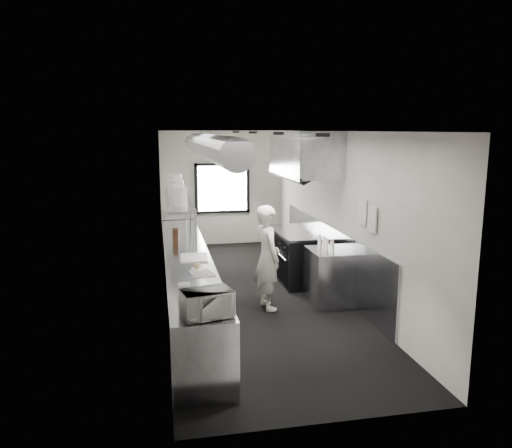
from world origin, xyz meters
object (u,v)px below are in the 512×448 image
plate_stack_c (177,189)px  range (299,255)px  deli_tub_b (184,288)px  small_plate (197,270)px  plate_stack_a (179,197)px  squeeze_bottle_d (324,243)px  deli_tub_a (185,298)px  squeeze_bottle_b (332,247)px  squeeze_bottle_e (320,240)px  line_cook (267,257)px  pass_shelf (179,201)px  squeeze_bottle_c (327,245)px  cutting_board (194,258)px  far_work_table (178,234)px  bottle_station (329,277)px  prep_counter (188,281)px  knife_block (176,236)px  microwave (207,303)px  plate_stack_d (175,184)px  squeeze_bottle_a (333,249)px  plate_stack_b (178,193)px  exhaust_hood (304,154)px

plate_stack_c → range: bearing=-11.6°
deli_tub_b → small_plate: bearing=76.4°
plate_stack_a → squeeze_bottle_d: (2.31, -0.69, -0.73)m
deli_tub_a → squeeze_bottle_d: size_ratio=0.75×
squeeze_bottle_b → squeeze_bottle_e: (-0.05, 0.47, 0.00)m
line_cook → plate_stack_a: plate_stack_a is taller
line_cook → deli_tub_a: (-1.41, -2.05, 0.11)m
line_cook → deli_tub_b: (-1.40, -1.69, 0.12)m
pass_shelf → squeeze_bottle_c: (2.28, -1.71, -0.54)m
deli_tub_a → squeeze_bottle_d: squeeze_bottle_d is taller
cutting_board → squeeze_bottle_e: bearing=10.8°
far_work_table → squeeze_bottle_d: squeeze_bottle_d is taller
squeeze_bottle_e → pass_shelf: bearing=148.5°
pass_shelf → bottle_station: 3.09m
prep_counter → knife_block: size_ratio=26.02×
pass_shelf → squeeze_bottle_b: (2.31, -1.86, -0.54)m
squeeze_bottle_b → microwave: bearing=-133.0°
pass_shelf → plate_stack_c: (-0.01, 0.16, 0.20)m
pass_shelf → plate_stack_d: size_ratio=7.64×
microwave → range: bearing=48.2°
pass_shelf → squeeze_bottle_a: size_ratio=18.11×
deli_tub_a → squeeze_bottle_e: squeeze_bottle_e is taller
plate_stack_d → squeeze_bottle_e: bearing=-42.2°
pass_shelf → plate_stack_b: size_ratio=10.41×
plate_stack_a → exhaust_hood: bearing=13.5°
deli_tub_a → knife_block: (0.02, 3.14, 0.07)m
prep_counter → deli_tub_b: bearing=-94.3°
pass_shelf → bottle_station: (2.34, -1.70, -1.09)m
microwave → cutting_board: bearing=75.6°
plate_stack_d → range: bearing=-23.7°
squeeze_bottle_a → squeeze_bottle_d: bearing=90.0°
deli_tub_b → microwave: bearing=-77.5°
range → bottle_station: bearing=-85.4°
line_cook → microwave: (-1.21, -2.53, 0.21)m
prep_counter → line_cook: size_ratio=3.59×
range → plate_stack_c: (-2.24, 0.46, 1.26)m
prep_counter → plate_stack_c: 2.10m
deli_tub_b → plate_stack_a: bearing=88.2°
range → squeeze_bottle_a: squeeze_bottle_a is taller
squeeze_bottle_c → squeeze_bottle_d: squeeze_bottle_d is taller
knife_block → squeeze_bottle_a: bearing=-24.8°
deli_tub_a → plate_stack_b: bearing=88.5°
bottle_station → squeeze_bottle_a: bearing=-101.6°
range → bottle_station: (0.11, -1.40, -0.02)m
microwave → squeeze_bottle_d: (2.20, 2.70, -0.05)m
small_plate → squeeze_bottle_c: size_ratio=1.00×
small_plate → knife_block: size_ratio=0.80×
squeeze_bottle_b → bottle_station: bearing=79.7°
squeeze_bottle_b → range: bearing=93.1°
plate_stack_d → plate_stack_a: bearing=-89.6°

